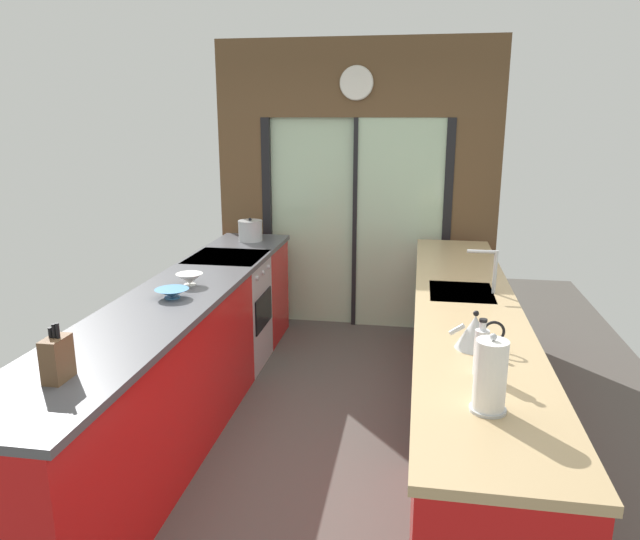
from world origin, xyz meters
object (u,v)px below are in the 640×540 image
knife_block (57,358)px  stock_pot (250,231)px  soap_bottle (481,351)px  paper_towel_roll (490,376)px  mixing_bowl_near (172,293)px  mixing_bowl_far (190,279)px  oven_range (229,311)px  kettle (475,332)px

knife_block → stock_pot: size_ratio=1.19×
soap_bottle → paper_towel_roll: paper_towel_roll is taller
mixing_bowl_near → knife_block: bearing=-90.0°
mixing_bowl_far → knife_block: bearing=-90.0°
stock_pot → oven_range: bearing=-91.7°
knife_block → paper_towel_roll: size_ratio=0.82×
mixing_bowl_far → knife_block: 1.49m
oven_range → soap_bottle: (1.80, -1.98, 0.57)m
oven_range → soap_bottle: bearing=-47.7°
oven_range → mixing_bowl_near: size_ratio=4.35×
mixing_bowl_far → paper_towel_roll: size_ratio=0.57×
mixing_bowl_near → knife_block: 1.20m
mixing_bowl_near → mixing_bowl_far: (-0.00, 0.29, 0.01)m
kettle → stock_pot: bearing=127.8°
oven_range → knife_block: 2.40m
oven_range → kettle: (1.80, -1.67, 0.55)m
mixing_bowl_far → stock_pot: size_ratio=0.82×
mixing_bowl_near → knife_block: knife_block is taller
mixing_bowl_near → kettle: size_ratio=0.79×
oven_range → kettle: size_ratio=3.46×
oven_range → mixing_bowl_far: bearing=-88.8°
stock_pot → mixing_bowl_near: bearing=-90.0°
kettle → paper_towel_roll: size_ratio=0.85×
stock_pot → kettle: stock_pot is taller
kettle → paper_towel_roll: bearing=-90.2°
mixing_bowl_far → kettle: (1.78, -0.83, 0.04)m
soap_bottle → kettle: bearing=89.7°
stock_pot → soap_bottle: 3.15m
oven_range → stock_pot: bearing=88.3°
stock_pot → knife_block: bearing=-90.0°
kettle → mixing_bowl_far: bearing=155.1°
paper_towel_roll → mixing_bowl_far: bearing=140.5°
stock_pot → paper_towel_roll: paper_towel_roll is taller
oven_range → soap_bottle: 2.73m
mixing_bowl_near → paper_towel_roll: (1.78, -1.18, 0.11)m
mixing_bowl_far → knife_block: (0.00, -1.49, 0.06)m
stock_pot → kettle: bearing=-52.2°
mixing_bowl_near → paper_towel_roll: size_ratio=0.67×
soap_bottle → knife_block: bearing=-168.6°
mixing_bowl_near → oven_range: bearing=90.9°
knife_block → soap_bottle: bearing=11.4°
oven_range → knife_block: size_ratio=3.55×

